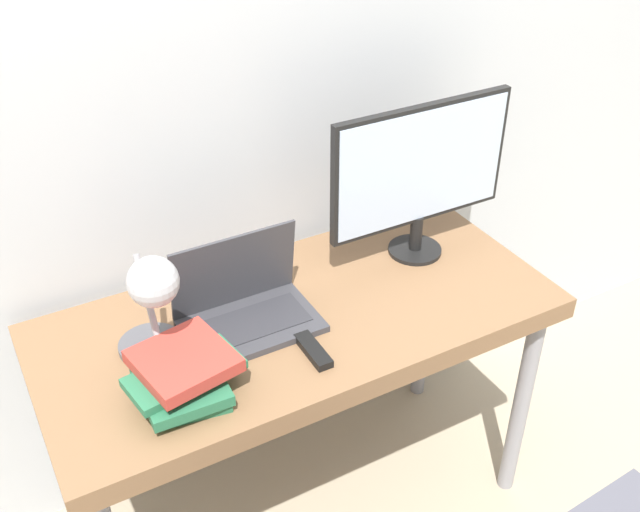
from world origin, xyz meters
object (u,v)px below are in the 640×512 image
Objects in this scene: desk_lamp at (152,297)px; book_stack at (184,376)px; laptop at (245,307)px; monitor at (421,171)px.

book_stack is at bearing -79.36° from desk_lamp.
book_stack is (0.02, -0.10, -0.16)m from desk_lamp.
laptop is 0.28m from book_stack.
book_stack is (-0.23, -0.17, 0.01)m from laptop.
monitor is 0.82m from desk_lamp.
desk_lamp is (-0.24, -0.07, 0.17)m from laptop.
desk_lamp is (-0.81, -0.13, -0.05)m from monitor.
monitor is at bearing 6.41° from laptop.
laptop is at bearing -173.59° from monitor.
monitor is 2.03× the size of book_stack.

